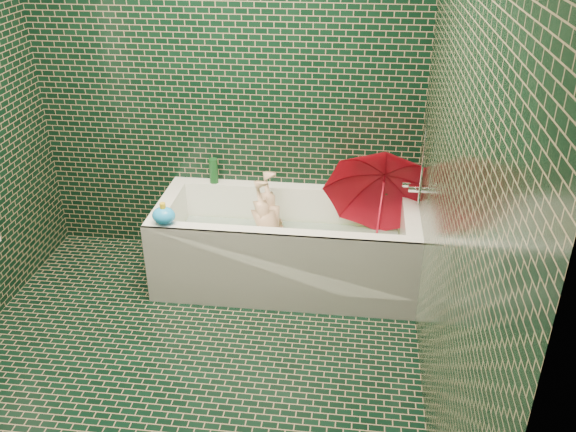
# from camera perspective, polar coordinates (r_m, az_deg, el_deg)

# --- Properties ---
(floor) EXTENTS (2.80, 2.80, 0.00)m
(floor) POSITION_cam_1_polar(r_m,az_deg,el_deg) (3.50, -9.86, -14.55)
(floor) COLOR black
(floor) RESTS_ON ground
(wall_back) EXTENTS (2.80, 0.00, 2.80)m
(wall_back) POSITION_cam_1_polar(r_m,az_deg,el_deg) (4.10, -5.88, 12.35)
(wall_back) COLOR black
(wall_back) RESTS_ON floor
(wall_right) EXTENTS (0.00, 2.80, 2.80)m
(wall_right) POSITION_cam_1_polar(r_m,az_deg,el_deg) (2.71, 15.19, 3.13)
(wall_right) COLOR black
(wall_right) RESTS_ON floor
(bathtub) EXTENTS (1.70, 0.75, 0.55)m
(bathtub) POSITION_cam_1_polar(r_m,az_deg,el_deg) (4.08, -0.15, -3.50)
(bathtub) COLOR white
(bathtub) RESTS_ON floor
(bath_mat) EXTENTS (1.35, 0.47, 0.01)m
(bath_mat) POSITION_cam_1_polar(r_m,az_deg,el_deg) (4.13, -0.12, -4.03)
(bath_mat) COLOR #4EC828
(bath_mat) RESTS_ON bathtub
(water) EXTENTS (1.48, 0.53, 0.00)m
(water) POSITION_cam_1_polar(r_m,az_deg,el_deg) (4.05, -0.13, -2.30)
(water) COLOR silver
(water) RESTS_ON bathtub
(faucet) EXTENTS (0.18, 0.19, 0.55)m
(faucet) POSITION_cam_1_polar(r_m,az_deg,el_deg) (3.82, 12.07, 3.05)
(faucet) COLOR silver
(faucet) RESTS_ON wall_right
(child) EXTENTS (0.91, 0.53, 0.28)m
(child) POSITION_cam_1_polar(r_m,az_deg,el_deg) (4.10, -1.68, -1.80)
(child) COLOR #D5A685
(child) RESTS_ON bathtub
(umbrella) EXTENTS (0.97, 1.03, 1.07)m
(umbrella) POSITION_cam_1_polar(r_m,az_deg,el_deg) (3.86, 8.63, 0.73)
(umbrella) COLOR red
(umbrella) RESTS_ON bathtub
(soap_bottle_a) EXTENTS (0.12, 0.12, 0.27)m
(soap_bottle_a) POSITION_cam_1_polar(r_m,az_deg,el_deg) (4.19, 9.87, 2.21)
(soap_bottle_a) COLOR white
(soap_bottle_a) RESTS_ON bathtub
(soap_bottle_b) EXTENTS (0.10, 0.11, 0.18)m
(soap_bottle_b) POSITION_cam_1_polar(r_m,az_deg,el_deg) (4.21, 11.30, 2.18)
(soap_bottle_b) COLOR #381C69
(soap_bottle_b) RESTS_ON bathtub
(soap_bottle_c) EXTENTS (0.16, 0.16, 0.18)m
(soap_bottle_c) POSITION_cam_1_polar(r_m,az_deg,el_deg) (4.20, 8.80, 2.33)
(soap_bottle_c) COLOR #12411B
(soap_bottle_c) RESTS_ON bathtub
(bottle_right_tall) EXTENTS (0.07, 0.07, 0.23)m
(bottle_right_tall) POSITION_cam_1_polar(r_m,az_deg,el_deg) (4.12, 9.40, 3.52)
(bottle_right_tall) COLOR #12411B
(bottle_right_tall) RESTS_ON bathtub
(bottle_right_pump) EXTENTS (0.06, 0.06, 0.17)m
(bottle_right_pump) POSITION_cam_1_polar(r_m,az_deg,el_deg) (4.14, 10.28, 3.18)
(bottle_right_pump) COLOR silver
(bottle_right_pump) RESTS_ON bathtub
(bottle_left_tall) EXTENTS (0.06, 0.06, 0.18)m
(bottle_left_tall) POSITION_cam_1_polar(r_m,az_deg,el_deg) (4.27, -6.97, 4.22)
(bottle_left_tall) COLOR #12411B
(bottle_left_tall) RESTS_ON bathtub
(bottle_left_short) EXTENTS (0.06, 0.06, 0.17)m
(bottle_left_short) POSITION_cam_1_polar(r_m,az_deg,el_deg) (4.29, -6.95, 4.28)
(bottle_left_short) COLOR white
(bottle_left_short) RESTS_ON bathtub
(rubber_duck) EXTENTS (0.12, 0.09, 0.10)m
(rubber_duck) POSITION_cam_1_polar(r_m,az_deg,el_deg) (4.16, 7.15, 2.89)
(rubber_duck) COLOR gold
(rubber_duck) RESTS_ON bathtub
(bath_toy) EXTENTS (0.15, 0.12, 0.14)m
(bath_toy) POSITION_cam_1_polar(r_m,az_deg,el_deg) (3.78, -11.55, 0.06)
(bath_toy) COLOR #1B93F6
(bath_toy) RESTS_ON bathtub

